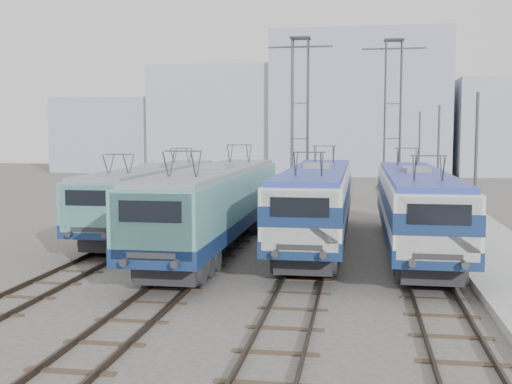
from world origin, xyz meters
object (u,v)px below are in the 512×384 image
Objects in this scene: catenary_tower_east at (393,116)px; locomotive_center_right at (317,197)px; locomotive_far_right at (415,202)px; mast_rear at (419,158)px; mast_mid at (438,167)px; locomotive_far_left at (154,193)px; mast_front at (475,184)px; catenary_tower_west at (300,115)px; locomotive_center_left at (216,201)px.

locomotive_center_right is at bearing -104.25° from catenary_tower_east.
catenary_tower_east is at bearing 90.81° from locomotive_far_right.
mast_mid is at bearing -90.00° from mast_rear.
mast_rear is at bearing 46.55° from locomotive_far_left.
catenary_tower_east reaches higher than mast_mid.
catenary_tower_east is 1.71× the size of mast_mid.
mast_front is (15.35, -7.80, 1.31)m from locomotive_far_left.
locomotive_far_left is at bearing 164.30° from locomotive_center_right.
catenary_tower_west is at bearing 113.27° from mast_front.
locomotive_center_left reaches higher than locomotive_far_left.
locomotive_center_left is 1.02× the size of locomotive_center_right.
mast_mid is at bearing -78.14° from catenary_tower_east.
locomotive_center_right is 1.02× the size of locomotive_far_right.
locomotive_far_left is at bearing 153.07° from mast_front.
catenary_tower_west is (6.75, 12.20, 4.45)m from locomotive_far_left.
mast_front is at bearing -66.73° from catenary_tower_west.
locomotive_far_left is at bearing -118.95° from catenary_tower_west.
mast_mid is (10.85, 8.96, 1.16)m from locomotive_center_left.
catenary_tower_east is (6.50, 2.00, 0.00)m from catenary_tower_west.
locomotive_far_right is (13.50, -3.50, 0.13)m from locomotive_far_left.
locomotive_center_right is 4.60m from locomotive_far_right.
catenary_tower_east is 22.32m from mast_front.
catenary_tower_east is (4.25, 16.73, 4.28)m from locomotive_center_right.
catenary_tower_west and catenary_tower_east have the same top height.
locomotive_far_right is 1.52× the size of catenary_tower_west.
catenary_tower_west reaches higher than locomotive_center_right.
locomotive_center_right reaches higher than locomotive_far_left.
mast_mid is (1.85, 7.70, 1.18)m from locomotive_far_right.
mast_front is 1.00× the size of mast_rear.
mast_mid is 12.00m from mast_rear.
mast_rear is at bearing 90.00° from mast_front.
mast_front reaches higher than locomotive_center_right.
mast_rear is at bearing 90.00° from mast_mid.
locomotive_far_right is at bearing -95.36° from mast_rear.
catenary_tower_west reaches higher than locomotive_center_left.
catenary_tower_east is 10.69m from mast_mid.
locomotive_center_left is 2.69× the size of mast_front.
catenary_tower_west is 12.16m from mast_mid.
mast_rear is (1.85, 19.70, 1.18)m from locomotive_far_right.
locomotive_far_left is 6.55m from locomotive_center_left.
mast_mid is (2.10, -10.00, -3.14)m from catenary_tower_east.
mast_front is at bearing -15.67° from locomotive_center_left.
locomotive_center_right is (9.00, -2.53, 0.17)m from locomotive_far_left.
locomotive_far_right reaches higher than locomotive_far_left.
locomotive_center_right is 17.79m from catenary_tower_east.
catenary_tower_west reaches higher than locomotive_far_right.
catenary_tower_east reaches higher than locomotive_center_left.
locomotive_far_left is at bearing 165.46° from locomotive_far_right.
catenary_tower_east is (-0.25, 17.70, 4.32)m from locomotive_far_right.
locomotive_center_right is 15.51m from catenary_tower_west.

